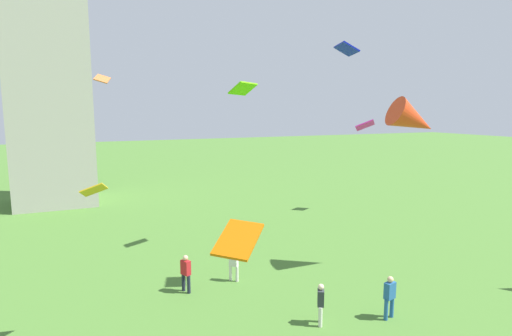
{
  "coord_description": "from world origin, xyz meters",
  "views": [
    {
      "loc": [
        -6.67,
        4.41,
        8.25
      ],
      "look_at": [
        1.04,
        21.76,
        5.54
      ],
      "focal_mm": 28.22,
      "sensor_mm": 36.0,
      "label": 1
    }
  ],
  "objects_px": {
    "kite_flying_3": "(365,125)",
    "kite_flying_8": "(347,49)",
    "kite_flying_9": "(94,190)",
    "kite_flying_1": "(243,89)",
    "person_2": "(234,263)",
    "kite_flying_7": "(102,79)",
    "kite_flying_6": "(413,120)",
    "person_3": "(321,302)",
    "person_4": "(186,271)",
    "person_0": "(390,295)",
    "kite_flying_2": "(238,239)"
  },
  "relations": [
    {
      "from": "kite_flying_3",
      "to": "kite_flying_1",
      "type": "bearing_deg",
      "value": -123.48
    },
    {
      "from": "person_3",
      "to": "kite_flying_6",
      "type": "distance_m",
      "value": 10.37
    },
    {
      "from": "person_2",
      "to": "person_3",
      "type": "xyz_separation_m",
      "value": [
        1.64,
        -5.15,
        0.03
      ]
    },
    {
      "from": "person_3",
      "to": "kite_flying_1",
      "type": "xyz_separation_m",
      "value": [
        0.66,
        9.51,
        8.58
      ]
    },
    {
      "from": "person_0",
      "to": "kite_flying_1",
      "type": "bearing_deg",
      "value": -91.93
    },
    {
      "from": "kite_flying_3",
      "to": "kite_flying_8",
      "type": "relative_size",
      "value": 1.35
    },
    {
      "from": "person_2",
      "to": "kite_flying_8",
      "type": "relative_size",
      "value": 1.2
    },
    {
      "from": "person_2",
      "to": "kite_flying_9",
      "type": "relative_size",
      "value": 1.68
    },
    {
      "from": "kite_flying_9",
      "to": "kite_flying_1",
      "type": "bearing_deg",
      "value": -124.15
    },
    {
      "from": "person_0",
      "to": "kite_flying_6",
      "type": "distance_m",
      "value": 8.92
    },
    {
      "from": "person_0",
      "to": "kite_flying_6",
      "type": "bearing_deg",
      "value": -153.91
    },
    {
      "from": "kite_flying_3",
      "to": "kite_flying_6",
      "type": "height_order",
      "value": "kite_flying_6"
    },
    {
      "from": "kite_flying_2",
      "to": "kite_flying_8",
      "type": "xyz_separation_m",
      "value": [
        6.33,
        3.36,
        6.56
      ]
    },
    {
      "from": "person_2",
      "to": "kite_flying_7",
      "type": "distance_m",
      "value": 11.02
    },
    {
      "from": "person_0",
      "to": "person_4",
      "type": "xyz_separation_m",
      "value": [
        -6.82,
        5.64,
        -0.01
      ]
    },
    {
      "from": "person_0",
      "to": "kite_flying_9",
      "type": "xyz_separation_m",
      "value": [
        -10.58,
        2.89,
        4.58
      ]
    },
    {
      "from": "kite_flying_7",
      "to": "kite_flying_8",
      "type": "bearing_deg",
      "value": -107.88
    },
    {
      "from": "kite_flying_1",
      "to": "kite_flying_8",
      "type": "xyz_separation_m",
      "value": [
        1.82,
        -7.3,
        1.35
      ]
    },
    {
      "from": "person_2",
      "to": "kite_flying_3",
      "type": "relative_size",
      "value": 0.89
    },
    {
      "from": "person_2",
      "to": "kite_flying_9",
      "type": "distance_m",
      "value": 8.32
    },
    {
      "from": "person_4",
      "to": "kite_flying_9",
      "type": "xyz_separation_m",
      "value": [
        -3.76,
        -2.75,
        4.58
      ]
    },
    {
      "from": "person_3",
      "to": "kite_flying_9",
      "type": "relative_size",
      "value": 1.73
    },
    {
      "from": "person_2",
      "to": "kite_flying_6",
      "type": "relative_size",
      "value": 0.53
    },
    {
      "from": "kite_flying_6",
      "to": "kite_flying_7",
      "type": "xyz_separation_m",
      "value": [
        -14.18,
        5.95,
        2.01
      ]
    },
    {
      "from": "person_4",
      "to": "kite_flying_7",
      "type": "relative_size",
      "value": 1.81
    },
    {
      "from": "kite_flying_3",
      "to": "kite_flying_8",
      "type": "bearing_deg",
      "value": -95.08
    },
    {
      "from": "kite_flying_7",
      "to": "person_4",
      "type": "bearing_deg",
      "value": -126.61
    },
    {
      "from": "kite_flying_6",
      "to": "kite_flying_9",
      "type": "bearing_deg",
      "value": 107.92
    },
    {
      "from": "person_0",
      "to": "person_4",
      "type": "height_order",
      "value": "person_0"
    },
    {
      "from": "person_0",
      "to": "kite_flying_3",
      "type": "bearing_deg",
      "value": -138.69
    },
    {
      "from": "kite_flying_8",
      "to": "person_3",
      "type": "bearing_deg",
      "value": 146.1
    },
    {
      "from": "person_2",
      "to": "kite_flying_7",
      "type": "height_order",
      "value": "kite_flying_7"
    },
    {
      "from": "person_0",
      "to": "person_2",
      "type": "bearing_deg",
      "value": -66.72
    },
    {
      "from": "person_2",
      "to": "kite_flying_8",
      "type": "bearing_deg",
      "value": -168.91
    },
    {
      "from": "kite_flying_7",
      "to": "kite_flying_8",
      "type": "distance_m",
      "value": 11.62
    },
    {
      "from": "person_2",
      "to": "kite_flying_9",
      "type": "xyz_separation_m",
      "value": [
        -6.19,
        -3.0,
        4.67
      ]
    },
    {
      "from": "person_0",
      "to": "kite_flying_9",
      "type": "height_order",
      "value": "kite_flying_9"
    },
    {
      "from": "person_0",
      "to": "kite_flying_6",
      "type": "xyz_separation_m",
      "value": [
        4.46,
        3.68,
        6.78
      ]
    },
    {
      "from": "kite_flying_7",
      "to": "kite_flying_8",
      "type": "xyz_separation_m",
      "value": [
        9.45,
        -6.67,
        1.07
      ]
    },
    {
      "from": "person_0",
      "to": "kite_flying_7",
      "type": "distance_m",
      "value": 16.26
    },
    {
      "from": "person_2",
      "to": "kite_flying_3",
      "type": "xyz_separation_m",
      "value": [
        14.7,
        8.72,
        6.18
      ]
    },
    {
      "from": "kite_flying_3",
      "to": "kite_flying_8",
      "type": "height_order",
      "value": "kite_flying_8"
    },
    {
      "from": "kite_flying_1",
      "to": "kite_flying_6",
      "type": "xyz_separation_m",
      "value": [
        6.55,
        -6.57,
        -1.73
      ]
    },
    {
      "from": "kite_flying_1",
      "to": "kite_flying_2",
      "type": "distance_m",
      "value": 12.69
    },
    {
      "from": "kite_flying_1",
      "to": "kite_flying_6",
      "type": "distance_m",
      "value": 9.44
    },
    {
      "from": "kite_flying_9",
      "to": "kite_flying_8",
      "type": "bearing_deg",
      "value": -164.7
    },
    {
      "from": "kite_flying_6",
      "to": "person_3",
      "type": "bearing_deg",
      "value": 127.11
    },
    {
      "from": "kite_flying_2",
      "to": "kite_flying_3",
      "type": "distance_m",
      "value": 22.78
    },
    {
      "from": "person_2",
      "to": "kite_flying_6",
      "type": "height_order",
      "value": "kite_flying_6"
    },
    {
      "from": "kite_flying_6",
      "to": "kite_flying_7",
      "type": "height_order",
      "value": "kite_flying_7"
    }
  ]
}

